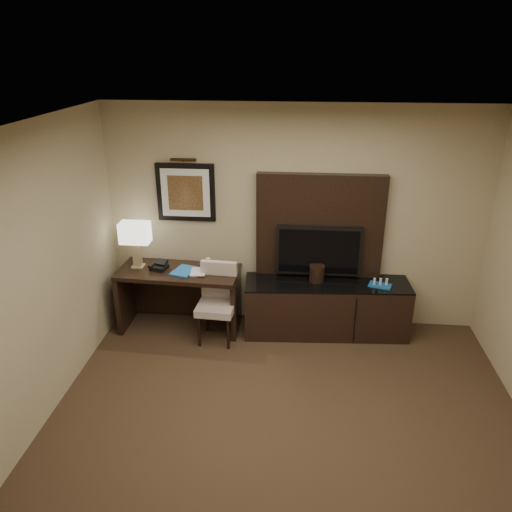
# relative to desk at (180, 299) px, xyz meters

# --- Properties ---
(floor) EXTENTS (4.50, 5.00, 0.01)m
(floor) POSITION_rel_desk_xyz_m (1.37, -2.15, -0.39)
(floor) COLOR #372619
(floor) RESTS_ON ground
(ceiling) EXTENTS (4.50, 5.00, 0.01)m
(ceiling) POSITION_rel_desk_xyz_m (1.37, -2.15, 2.31)
(ceiling) COLOR silver
(ceiling) RESTS_ON wall_back
(wall_back) EXTENTS (4.50, 0.01, 2.70)m
(wall_back) POSITION_rel_desk_xyz_m (1.37, 0.35, 0.96)
(wall_back) COLOR tan
(wall_back) RESTS_ON floor
(desk) EXTENTS (1.48, 0.70, 0.78)m
(desk) POSITION_rel_desk_xyz_m (0.00, 0.00, 0.00)
(desk) COLOR black
(desk) RESTS_ON floor
(credenza) EXTENTS (1.98, 0.66, 0.67)m
(credenza) POSITION_rel_desk_xyz_m (1.79, 0.05, -0.05)
(credenza) COLOR black
(credenza) RESTS_ON floor
(tv_wall_panel) EXTENTS (1.50, 0.12, 1.30)m
(tv_wall_panel) POSITION_rel_desk_xyz_m (1.67, 0.29, 0.88)
(tv_wall_panel) COLOR black
(tv_wall_panel) RESTS_ON wall_back
(tv) EXTENTS (1.00, 0.08, 0.60)m
(tv) POSITION_rel_desk_xyz_m (1.67, 0.19, 0.63)
(tv) COLOR black
(tv) RESTS_ON tv_wall_panel
(artwork) EXTENTS (0.70, 0.04, 0.70)m
(artwork) POSITION_rel_desk_xyz_m (0.07, 0.33, 1.26)
(artwork) COLOR black
(artwork) RESTS_ON wall_back
(picture_light) EXTENTS (0.04, 0.04, 0.30)m
(picture_light) POSITION_rel_desk_xyz_m (0.07, 0.29, 1.66)
(picture_light) COLOR #3D2413
(picture_light) RESTS_ON wall_back
(desk_chair) EXTENTS (0.46, 0.52, 0.90)m
(desk_chair) POSITION_rel_desk_xyz_m (0.49, -0.26, 0.06)
(desk_chair) COLOR beige
(desk_chair) RESTS_ON floor
(table_lamp) EXTENTS (0.38, 0.29, 0.54)m
(table_lamp) POSITION_rel_desk_xyz_m (-0.51, 0.05, 0.66)
(table_lamp) COLOR tan
(table_lamp) RESTS_ON desk
(desk_phone) EXTENTS (0.22, 0.21, 0.09)m
(desk_phone) POSITION_rel_desk_xyz_m (-0.23, 0.01, 0.43)
(desk_phone) COLOR black
(desk_phone) RESTS_ON desk
(blue_folder) EXTENTS (0.31, 0.37, 0.02)m
(blue_folder) POSITION_rel_desk_xyz_m (0.08, -0.04, 0.40)
(blue_folder) COLOR blue
(blue_folder) RESTS_ON desk
(book) EXTENTS (0.18, 0.04, 0.24)m
(book) POSITION_rel_desk_xyz_m (0.16, -0.06, 0.51)
(book) COLOR #BBA493
(book) RESTS_ON desk
(water_bottle) EXTENTS (0.06, 0.06, 0.17)m
(water_bottle) POSITION_rel_desk_xyz_m (0.36, 0.01, 0.47)
(water_bottle) COLOR #AFBDC7
(water_bottle) RESTS_ON desk
(ice_bucket) EXTENTS (0.20, 0.20, 0.20)m
(ice_bucket) POSITION_rel_desk_xyz_m (1.66, 0.08, 0.38)
(ice_bucket) COLOR black
(ice_bucket) RESTS_ON credenza
(minibar_tray) EXTENTS (0.29, 0.22, 0.09)m
(minibar_tray) POSITION_rel_desk_xyz_m (2.39, 0.01, 0.33)
(minibar_tray) COLOR #195BA5
(minibar_tray) RESTS_ON credenza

